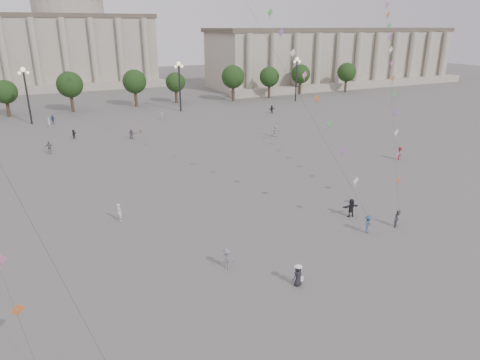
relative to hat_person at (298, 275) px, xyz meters
name	(u,v)px	position (x,y,z in m)	size (l,w,h in m)	color
ground	(299,302)	(-0.98, -1.71, -0.86)	(360.00, 360.00, 0.00)	#514F4C
hall_east	(335,57)	(74.02, 92.18, 7.57)	(84.00, 26.22, 17.20)	#A49C8A
hall_central	(72,38)	(-0.98, 127.51, 13.37)	(48.30, 34.30, 35.50)	#A49C8A
tree_row	(102,86)	(-0.98, 76.29, 4.53)	(137.12, 5.12, 8.00)	#3B2B1D
lamp_post_mid_west	(26,85)	(-15.98, 68.29, 6.49)	(2.00, 0.90, 10.65)	#262628
lamp_post_mid_east	(179,77)	(14.02, 68.29, 6.49)	(2.00, 0.90, 10.65)	#262628
lamp_post_far_east	(297,71)	(44.02, 68.29, 6.49)	(2.00, 0.90, 10.65)	#262628
person_crowd_0	(53,120)	(-12.32, 66.23, 0.03)	(1.04, 0.43, 1.78)	navy
person_crowd_3	(351,208)	(11.29, 7.78, 0.07)	(1.73, 0.55, 1.86)	black
person_crowd_4	(162,116)	(7.67, 60.91, -0.06)	(1.48, 0.47, 1.59)	silver
person_crowd_6	(227,259)	(-3.67, 4.31, 0.01)	(1.12, 0.64, 1.73)	slate
person_crowd_7	(275,131)	(21.09, 39.12, 0.12)	(1.81, 0.58, 1.95)	silver
person_crowd_8	(400,153)	(30.00, 19.91, 0.08)	(1.22, 0.70, 1.88)	maroon
person_crowd_9	(272,109)	(30.86, 57.26, 0.02)	(1.63, 0.52, 1.76)	black
person_crowd_10	(49,122)	(-13.09, 63.68, 0.04)	(0.66, 0.43, 1.80)	silver
person_crowd_12	(131,134)	(-1.21, 48.55, -0.07)	(1.47, 0.47, 1.58)	slate
person_crowd_13	(119,212)	(-9.43, 16.72, 0.05)	(0.66, 0.43, 1.81)	silver
person_crowd_16	(49,147)	(-14.08, 44.69, 0.09)	(1.12, 0.47, 1.91)	slate
person_crowd_18	(74,134)	(-9.87, 52.73, -0.09)	(1.42, 0.45, 1.53)	black
person_crowd_19	(141,129)	(1.03, 51.36, -0.10)	(0.56, 0.36, 1.52)	#9C8E6B
kite_flyer_1	(368,224)	(10.34, 4.28, -0.01)	(1.10, 0.63, 1.70)	#2E4A68
kite_flyer_2	(398,218)	(13.74, 4.05, -0.02)	(0.81, 0.63, 1.67)	slate
hat_person	(298,275)	(0.00, 0.00, 0.00)	(0.89, 0.69, 1.69)	black
kite_train_east	(388,19)	(29.65, 24.69, 17.80)	(29.80, 37.92, 58.63)	#3F3F3F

